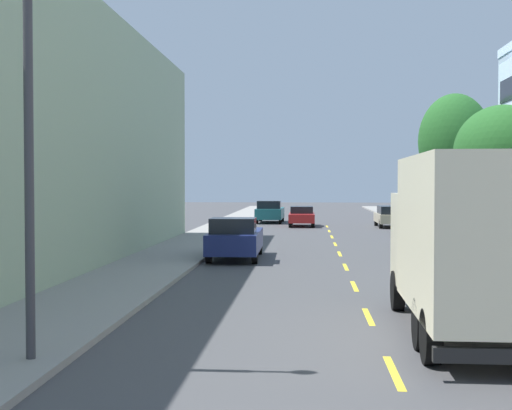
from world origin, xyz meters
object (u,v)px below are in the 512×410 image
parked_pickup_teal (270,212)px  moving_red_sedan (302,216)px  parked_pickup_navy (235,239)px  delivery_box_truck (468,238)px  street_tree_third (502,153)px  street_tree_farthest (455,141)px  street_lamp (38,135)px  parked_pickup_white (488,255)px  parked_wagon_champagne (390,216)px  parked_wagon_sky (414,225)px

parked_pickup_teal → moving_red_sedan: (2.51, -4.45, -0.08)m
parked_pickup_navy → moving_red_sedan: parked_pickup_navy is taller
delivery_box_truck → street_tree_third: bearing=73.0°
delivery_box_truck → parked_pickup_navy: size_ratio=1.41×
parked_pickup_navy → moving_red_sedan: size_ratio=1.18×
street_tree_farthest → moving_red_sedan: size_ratio=1.72×
street_lamp → parked_pickup_white: street_lamp is taller
delivery_box_truck → parked_pickup_navy: (-6.15, 14.67, -1.19)m
street_lamp → parked_pickup_white: bearing=48.2°
parked_wagon_champagne → parked_pickup_white: 28.02m
street_lamp → delivery_box_truck: size_ratio=0.87×
parked_pickup_white → street_tree_farthest: bearing=82.4°
delivery_box_truck → parked_pickup_navy: bearing=112.7°
street_tree_third → parked_wagon_champagne: bearing=95.4°
delivery_box_truck → moving_red_sedan: bearing=95.5°
parked_pickup_navy → parked_pickup_teal: 27.05m
parked_pickup_teal → parked_pickup_white: bearing=-75.5°
parked_wagon_champagne → moving_red_sedan: bearing=173.3°
parked_pickup_teal → parked_pickup_white: (8.57, -33.21, 0.00)m
street_lamp → parked_pickup_teal: street_lamp is taller
street_tree_third → parked_pickup_white: (-2.14, -6.56, -3.48)m
delivery_box_truck → parked_pickup_teal: size_ratio=1.41×
street_tree_third → moving_red_sedan: 23.93m
street_tree_third → parked_pickup_navy: size_ratio=1.15×
street_tree_third → parked_pickup_white: 7.73m
parked_wagon_sky → moving_red_sedan: parked_wagon_sky is taller
delivery_box_truck → street_tree_farthest: bearing=79.4°
parked_pickup_white → parked_wagon_sky: 16.87m
street_tree_third → street_tree_farthest: (-0.00, 9.53, 1.01)m
street_tree_third → parked_pickup_teal: 28.93m
street_tree_third → parked_wagon_champagne: street_tree_third is taller
parked_pickup_teal → parked_pickup_white: 34.30m
delivery_box_truck → street_lamp: bearing=-159.6°
street_tree_farthest → delivery_box_truck: (-4.60, -24.61, -3.29)m
parked_pickup_white → street_lamp: bearing=-131.8°
street_lamp → moving_red_sedan: size_ratio=1.45×
parked_pickup_navy → parked_pickup_white: same height
parked_wagon_champagne → street_tree_third: bearing=-84.6°
parked_wagon_sky → street_lamp: bearing=-110.1°
parked_pickup_teal → moving_red_sedan: bearing=-60.6°
parked_pickup_teal → parked_wagon_sky: parked_pickup_teal is taller
street_tree_farthest → delivery_box_truck: street_tree_farthest is taller
street_lamp → parked_wagon_sky: (10.34, 28.26, -3.12)m
parked_pickup_navy → moving_red_sedan: bearing=83.6°
street_tree_farthest → parked_wagon_sky: bearing=158.8°
parked_pickup_navy → parked_pickup_white: size_ratio=1.00×
parked_pickup_teal → parked_pickup_white: size_ratio=1.00×
street_tree_third → delivery_box_truck: size_ratio=0.81×
parked_pickup_navy → street_tree_third: bearing=2.1°
street_tree_farthest → parked_wagon_sky: 5.00m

